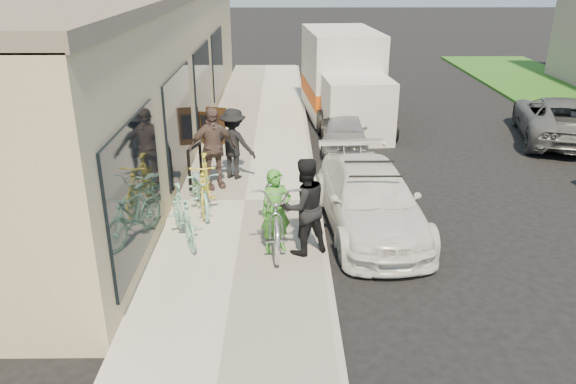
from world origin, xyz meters
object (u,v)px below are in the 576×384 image
object	(u,v)px
sedan_white	(370,199)
cruiser_bike_c	(204,183)
sedan_silver	(343,130)
man_standing	(304,206)
moving_truck	(343,81)
far_car_gray	(558,119)
bystander_b	(212,148)
tandem_bike	(275,209)
woman_rider	(276,211)
bystander_a	(233,144)
cruiser_bike_b	(200,189)
sandwich_board	(213,127)
cruiser_bike_a	(183,215)
bike_rack	(195,162)

from	to	relation	value
sedan_white	cruiser_bike_c	xyz separation A→B (m)	(-3.31, 0.69, 0.07)
sedan_silver	man_standing	world-z (taller)	man_standing
moving_truck	cruiser_bike_c	bearing A→B (deg)	-119.87
far_car_gray	bystander_b	bearing A→B (deg)	37.55
tandem_bike	woman_rider	world-z (taller)	woman_rider
man_standing	moving_truck	bearing A→B (deg)	-125.86
sedan_white	moving_truck	world-z (taller)	moving_truck
woman_rider	bystander_a	world-z (taller)	bystander_a
moving_truck	bystander_a	distance (m)	6.66
sedan_silver	far_car_gray	world-z (taller)	far_car_gray
man_standing	cruiser_bike_c	xyz separation A→B (m)	(-1.97, 1.94, -0.33)
cruiser_bike_b	bystander_a	bearing A→B (deg)	56.32
moving_truck	cruiser_bike_c	world-z (taller)	moving_truck
far_car_gray	man_standing	size ratio (longest dim) A/B	2.64
tandem_bike	bystander_a	bearing A→B (deg)	103.78
moving_truck	bystander_a	world-z (taller)	moving_truck
far_car_gray	cruiser_bike_c	bearing A→B (deg)	43.00
sedan_silver	cruiser_bike_c	bearing A→B (deg)	-123.47
sedan_silver	man_standing	size ratio (longest dim) A/B	1.80
bystander_a	sandwich_board	bearing A→B (deg)	-49.38
cruiser_bike_a	far_car_gray	bearing A→B (deg)	11.72
sedan_white	cruiser_bike_a	world-z (taller)	sedan_white
woman_rider	bystander_a	bearing A→B (deg)	85.86
man_standing	sandwich_board	bearing A→B (deg)	-96.20
sedan_white	sedan_silver	world-z (taller)	sedan_white
far_car_gray	tandem_bike	distance (m)	10.62
woman_rider	cruiser_bike_a	distance (m)	1.76
cruiser_bike_a	cruiser_bike_c	size ratio (longest dim) A/B	0.93
bystander_b	tandem_bike	bearing A→B (deg)	-86.28
bystander_a	tandem_bike	bearing A→B (deg)	130.91
far_car_gray	sandwich_board	bearing A→B (deg)	19.36
woman_rider	bystander_a	size ratio (longest dim) A/B	0.90
bike_rack	woman_rider	bearing A→B (deg)	-59.07
tandem_bike	bystander_b	world-z (taller)	bystander_b
man_standing	cruiser_bike_c	world-z (taller)	man_standing
moving_truck	cruiser_bike_b	distance (m)	8.59
sedan_silver	bystander_a	distance (m)	3.98
far_car_gray	man_standing	xyz separation A→B (m)	(-7.72, -7.14, 0.38)
cruiser_bike_c	woman_rider	bearing A→B (deg)	-55.94
bike_rack	far_car_gray	distance (m)	10.82
woman_rider	cruiser_bike_c	world-z (taller)	woman_rider
sedan_white	bystander_b	world-z (taller)	bystander_b
woman_rider	man_standing	xyz separation A→B (m)	(0.48, -0.06, 0.12)
moving_truck	bike_rack	bearing A→B (deg)	-126.40
tandem_bike	cruiser_bike_c	size ratio (longest dim) A/B	1.36
cruiser_bike_a	bystander_a	bearing A→B (deg)	56.02
sedan_silver	cruiser_bike_a	bearing A→B (deg)	-117.68
sandwich_board	woman_rider	xyz separation A→B (m)	(1.82, -6.27, 0.25)
cruiser_bike_b	bystander_b	xyz separation A→B (m)	(0.13, 1.26, 0.45)
man_standing	bystander_a	distance (m)	3.99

